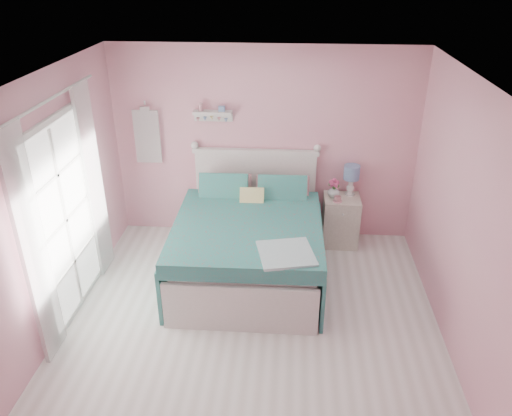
# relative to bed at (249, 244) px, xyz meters

# --- Properties ---
(floor) EXTENTS (4.50, 4.50, 0.00)m
(floor) POSITION_rel_bed_xyz_m (0.11, -1.16, -0.42)
(floor) COLOR silver
(floor) RESTS_ON ground
(room_shell) EXTENTS (4.50, 4.50, 4.50)m
(room_shell) POSITION_rel_bed_xyz_m (0.11, -1.16, 1.17)
(room_shell) COLOR pink
(room_shell) RESTS_ON floor
(bed) EXTENTS (1.73, 2.18, 1.26)m
(bed) POSITION_rel_bed_xyz_m (0.00, 0.00, 0.00)
(bed) COLOR silver
(bed) RESTS_ON floor
(nightstand) EXTENTS (0.47, 0.47, 0.68)m
(nightstand) POSITION_rel_bed_xyz_m (1.17, 0.83, -0.07)
(nightstand) COLOR beige
(nightstand) RESTS_ON floor
(table_lamp) EXTENTS (0.21, 0.21, 0.42)m
(table_lamp) POSITION_rel_bed_xyz_m (1.27, 0.94, 0.56)
(table_lamp) COLOR white
(table_lamp) RESTS_ON nightstand
(vase) EXTENTS (0.20, 0.20, 0.17)m
(vase) POSITION_rel_bed_xyz_m (1.05, 0.86, 0.35)
(vase) COLOR silver
(vase) RESTS_ON nightstand
(teacup) EXTENTS (0.10, 0.10, 0.07)m
(teacup) POSITION_rel_bed_xyz_m (1.09, 0.71, 0.30)
(teacup) COLOR pink
(teacup) RESTS_ON nightstand
(roses) EXTENTS (0.14, 0.11, 0.12)m
(roses) POSITION_rel_bed_xyz_m (1.04, 0.85, 0.47)
(roses) COLOR #CD467C
(roses) RESTS_ON vase
(wall_shelf) EXTENTS (0.50, 0.15, 0.25)m
(wall_shelf) POSITION_rel_bed_xyz_m (-0.55, 1.03, 1.32)
(wall_shelf) COLOR silver
(wall_shelf) RESTS_ON room_shell
(hanging_dress) EXTENTS (0.34, 0.03, 0.72)m
(hanging_dress) POSITION_rel_bed_xyz_m (-1.44, 1.02, 0.98)
(hanging_dress) COLOR white
(hanging_dress) RESTS_ON room_shell
(french_door) EXTENTS (0.04, 1.32, 2.16)m
(french_door) POSITION_rel_bed_xyz_m (-1.86, -0.76, 0.66)
(french_door) COLOR silver
(french_door) RESTS_ON floor
(curtain_near) EXTENTS (0.04, 0.40, 2.32)m
(curtain_near) POSITION_rel_bed_xyz_m (-1.81, -1.51, 0.76)
(curtain_near) COLOR white
(curtain_near) RESTS_ON floor
(curtain_far) EXTENTS (0.04, 0.40, 2.32)m
(curtain_far) POSITION_rel_bed_xyz_m (-1.81, -0.02, 0.76)
(curtain_far) COLOR white
(curtain_far) RESTS_ON floor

